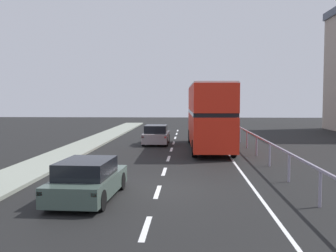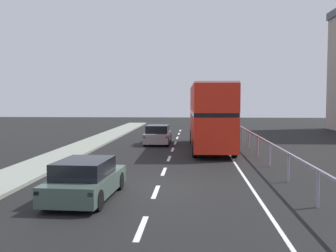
% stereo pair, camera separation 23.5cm
% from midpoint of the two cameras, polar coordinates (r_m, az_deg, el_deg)
% --- Properties ---
extents(ground_plane, '(75.71, 120.00, 0.10)m').
position_cam_midpoint_polar(ground_plane, '(15.31, -1.74, -8.94)').
color(ground_plane, black).
extents(lane_paint_markings, '(3.67, 46.00, 0.01)m').
position_cam_midpoint_polar(lane_paint_markings, '(23.57, 5.07, -4.33)').
color(lane_paint_markings, silver).
rests_on(lane_paint_markings, ground).
extents(bridge_side_railing, '(0.10, 42.00, 1.20)m').
position_cam_midpoint_polar(bridge_side_railing, '(24.32, 12.17, -1.85)').
color(bridge_side_railing, '#91889D').
rests_on(bridge_side_railing, ground).
extents(double_decker_bus_red, '(2.74, 10.91, 4.31)m').
position_cam_midpoint_polar(double_decker_bus_red, '(27.01, 5.57, 1.61)').
color(double_decker_bus_red, red).
rests_on(double_decker_bus_red, ground).
extents(hatchback_car_near, '(1.97, 4.35, 1.34)m').
position_cam_midpoint_polar(hatchback_car_near, '(13.78, -11.77, -7.48)').
color(hatchback_car_near, '#41534A').
rests_on(hatchback_car_near, ground).
extents(sedan_car_ahead, '(1.84, 4.01, 1.43)m').
position_cam_midpoint_polar(sedan_car_ahead, '(29.88, -1.90, -1.29)').
color(sedan_car_ahead, gray).
rests_on(sedan_car_ahead, ground).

